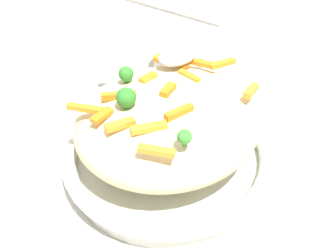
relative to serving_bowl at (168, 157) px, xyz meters
name	(u,v)px	position (x,y,z in m)	size (l,w,h in m)	color
ground_plane	(168,170)	(0.00, 0.00, -0.02)	(2.40, 2.40, 0.00)	beige
serving_bowl	(168,157)	(0.00, 0.00, 0.00)	(0.29, 0.29, 0.04)	silver
pasta_mound	(168,122)	(0.00, 0.00, 0.06)	(0.25, 0.23, 0.09)	beige
carrot_piece_0	(85,108)	(0.09, -0.04, 0.10)	(0.04, 0.01, 0.01)	orange
carrot_piece_1	(167,91)	(0.00, 0.00, 0.11)	(0.03, 0.01, 0.01)	orange
carrot_piece_2	(199,63)	(-0.08, -0.04, 0.10)	(0.04, 0.01, 0.01)	orange
carrot_piece_3	(119,96)	(0.05, -0.03, 0.11)	(0.04, 0.01, 0.01)	orange
carrot_piece_4	(182,63)	(-0.06, -0.05, 0.10)	(0.02, 0.01, 0.01)	orange
carrot_piece_5	(150,77)	(0.00, -0.04, 0.11)	(0.02, 0.01, 0.01)	orange
carrot_piece_6	(179,112)	(0.01, 0.04, 0.11)	(0.04, 0.01, 0.01)	orange
carrot_piece_7	(189,76)	(-0.05, -0.02, 0.11)	(0.03, 0.01, 0.01)	orange
carrot_piece_8	(149,128)	(0.05, 0.04, 0.10)	(0.04, 0.01, 0.01)	orange
carrot_piece_9	(156,151)	(0.07, 0.07, 0.10)	(0.04, 0.01, 0.01)	orange
carrot_piece_10	(120,125)	(0.08, 0.01, 0.10)	(0.03, 0.01, 0.01)	orange
carrot_piece_11	(164,56)	(-0.05, -0.08, 0.10)	(0.03, 0.01, 0.01)	orange
carrot_piece_12	(251,91)	(-0.09, 0.05, 0.10)	(0.03, 0.01, 0.01)	orange
carrot_piece_13	(102,115)	(0.08, -0.01, 0.10)	(0.03, 0.01, 0.01)	orange
carrot_piece_14	(222,64)	(-0.10, -0.02, 0.10)	(0.04, 0.01, 0.01)	orange
broccoli_floret_0	(185,137)	(0.04, 0.08, 0.11)	(0.02, 0.02, 0.02)	#377928
broccoli_floret_1	(126,74)	(0.02, -0.06, 0.11)	(0.02, 0.02, 0.02)	#296820
broccoli_floret_2	(126,98)	(0.05, -0.01, 0.12)	(0.02, 0.02, 0.03)	#296820
serving_spoon	(172,36)	(-0.07, -0.08, 0.13)	(0.16, 0.14, 0.08)	#B7B7BC
companion_bowl	(188,57)	(-0.18, -0.18, 0.01)	(0.13, 0.13, 0.06)	beige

